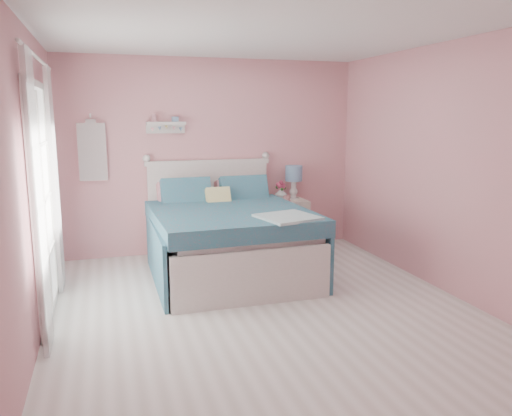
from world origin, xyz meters
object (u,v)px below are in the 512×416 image
bed (227,239)px  nightstand (288,224)px  vase (281,194)px  teacup (287,199)px  table_lamp (294,176)px

bed → nightstand: (1.09, 0.83, -0.07)m
nightstand → vase: (-0.10, 0.04, 0.43)m
teacup → table_lamp: bearing=45.5°
bed → nightstand: size_ratio=3.16×
vase → teacup: 0.17m
bed → vase: bearing=39.6°
table_lamp → vase: size_ratio=2.72×
table_lamp → vase: (-0.19, -0.01, -0.24)m
vase → table_lamp: bearing=2.5°
table_lamp → teacup: size_ratio=4.68×
bed → vase: bed is taller
table_lamp → vase: table_lamp is taller
bed → vase: 1.36m
bed → nightstand: bed is taller
nightstand → table_lamp: bearing=25.6°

